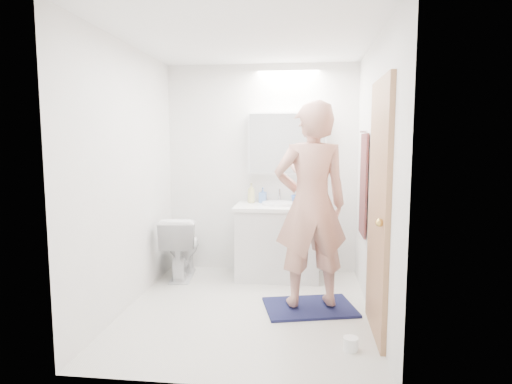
# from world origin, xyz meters

# --- Properties ---
(floor) EXTENTS (2.50, 2.50, 0.00)m
(floor) POSITION_xyz_m (0.00, 0.00, 0.00)
(floor) COLOR silver
(floor) RESTS_ON ground
(ceiling) EXTENTS (2.50, 2.50, 0.00)m
(ceiling) POSITION_xyz_m (0.00, 0.00, 2.40)
(ceiling) COLOR white
(ceiling) RESTS_ON floor
(wall_back) EXTENTS (2.50, 0.00, 2.50)m
(wall_back) POSITION_xyz_m (0.00, 1.25, 1.20)
(wall_back) COLOR white
(wall_back) RESTS_ON floor
(wall_front) EXTENTS (2.50, 0.00, 2.50)m
(wall_front) POSITION_xyz_m (0.00, -1.25, 1.20)
(wall_front) COLOR white
(wall_front) RESTS_ON floor
(wall_left) EXTENTS (0.00, 2.50, 2.50)m
(wall_left) POSITION_xyz_m (-1.10, 0.00, 1.20)
(wall_left) COLOR white
(wall_left) RESTS_ON floor
(wall_right) EXTENTS (0.00, 2.50, 2.50)m
(wall_right) POSITION_xyz_m (1.10, 0.00, 1.20)
(wall_right) COLOR white
(wall_right) RESTS_ON floor
(vanity_cabinet) EXTENTS (0.90, 0.55, 0.78)m
(vanity_cabinet) POSITION_xyz_m (0.21, 0.96, 0.39)
(vanity_cabinet) COLOR silver
(vanity_cabinet) RESTS_ON floor
(countertop) EXTENTS (0.95, 0.58, 0.04)m
(countertop) POSITION_xyz_m (0.21, 0.96, 0.80)
(countertop) COLOR white
(countertop) RESTS_ON vanity_cabinet
(sink_basin) EXTENTS (0.36, 0.36, 0.03)m
(sink_basin) POSITION_xyz_m (0.21, 0.99, 0.84)
(sink_basin) COLOR white
(sink_basin) RESTS_ON countertop
(faucet) EXTENTS (0.02, 0.02, 0.16)m
(faucet) POSITION_xyz_m (0.21, 1.19, 0.90)
(faucet) COLOR silver
(faucet) RESTS_ON countertop
(medicine_cabinet) EXTENTS (0.88, 0.14, 0.70)m
(medicine_cabinet) POSITION_xyz_m (0.30, 1.18, 1.50)
(medicine_cabinet) COLOR white
(medicine_cabinet) RESTS_ON wall_back
(mirror_panel) EXTENTS (0.84, 0.01, 0.66)m
(mirror_panel) POSITION_xyz_m (0.30, 1.10, 1.50)
(mirror_panel) COLOR silver
(mirror_panel) RESTS_ON medicine_cabinet
(toilet) EXTENTS (0.46, 0.72, 0.70)m
(toilet) POSITION_xyz_m (-0.87, 0.85, 0.35)
(toilet) COLOR white
(toilet) RESTS_ON floor
(bath_rug) EXTENTS (0.91, 0.73, 0.02)m
(bath_rug) POSITION_xyz_m (0.56, 0.08, 0.01)
(bath_rug) COLOR #151D42
(bath_rug) RESTS_ON floor
(person) EXTENTS (0.75, 0.58, 1.83)m
(person) POSITION_xyz_m (0.56, 0.08, 0.96)
(person) COLOR tan
(person) RESTS_ON bath_rug
(door) EXTENTS (0.04, 0.80, 2.00)m
(door) POSITION_xyz_m (1.08, -0.35, 1.00)
(door) COLOR tan
(door) RESTS_ON wall_right
(door_knob) EXTENTS (0.06, 0.06, 0.06)m
(door_knob) POSITION_xyz_m (1.04, -0.65, 0.95)
(door_knob) COLOR gold
(door_knob) RESTS_ON door
(towel) EXTENTS (0.02, 0.42, 1.00)m
(towel) POSITION_xyz_m (1.08, 0.55, 1.10)
(towel) COLOR #102134
(towel) RESTS_ON wall_right
(towel_hook) EXTENTS (0.07, 0.02, 0.02)m
(towel_hook) POSITION_xyz_m (1.07, 0.55, 1.62)
(towel_hook) COLOR silver
(towel_hook) RESTS_ON wall_right
(soap_bottle_a) EXTENTS (0.11, 0.11, 0.23)m
(soap_bottle_a) POSITION_xyz_m (-0.11, 1.11, 0.93)
(soap_bottle_a) COLOR #BFBA7C
(soap_bottle_a) RESTS_ON countertop
(soap_bottle_b) EXTENTS (0.09, 0.09, 0.18)m
(soap_bottle_b) POSITION_xyz_m (0.03, 1.15, 0.91)
(soap_bottle_b) COLOR #5A7FC2
(soap_bottle_b) RESTS_ON countertop
(toothbrush_cup) EXTENTS (0.14, 0.14, 0.10)m
(toothbrush_cup) POSITION_xyz_m (0.40, 1.12, 0.87)
(toothbrush_cup) COLOR #3A5CAE
(toothbrush_cup) RESTS_ON countertop
(toilet_paper_roll) EXTENTS (0.11, 0.11, 0.10)m
(toilet_paper_roll) POSITION_xyz_m (0.86, -0.69, 0.05)
(toilet_paper_roll) COLOR white
(toilet_paper_roll) RESTS_ON floor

